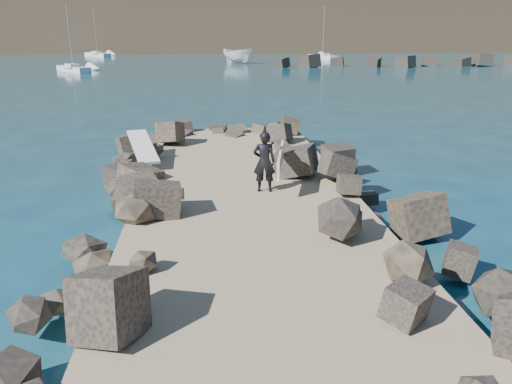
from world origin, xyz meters
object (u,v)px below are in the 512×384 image
(sailboat_f, at_px, (385,51))
(surfer_with_board, at_px, (267,162))
(boat_imported, at_px, (238,56))
(surfboard_resting, at_px, (143,150))

(sailboat_f, bearing_deg, surfer_with_board, -111.35)
(sailboat_f, bearing_deg, boat_imported, -136.20)
(surfboard_resting, xyz_separation_m, sailboat_f, (40.14, 89.57, -0.70))
(boat_imported, height_order, sailboat_f, sailboat_f)
(boat_imported, relative_size, surfer_with_board, 2.77)
(boat_imported, distance_m, surfer_with_board, 61.29)
(surfer_with_board, height_order, sailboat_f, sailboat_f)
(surfboard_resting, distance_m, boat_imported, 58.14)
(surfboard_resting, xyz_separation_m, boat_imported, (6.94, 57.73, 0.06))
(boat_imported, bearing_deg, surfboard_resting, -133.49)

